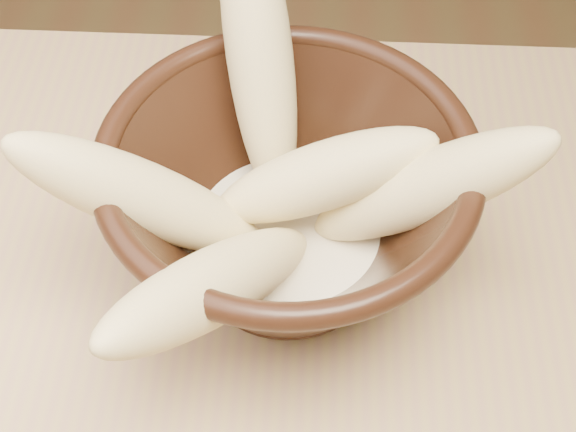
# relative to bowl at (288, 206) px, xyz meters

# --- Properties ---
(bowl) EXTENTS (0.23, 0.23, 0.13)m
(bowl) POSITION_rel_bowl_xyz_m (0.00, 0.00, 0.00)
(bowl) COLOR black
(bowl) RESTS_ON table
(milk_puddle) EXTENTS (0.13, 0.13, 0.02)m
(milk_puddle) POSITION_rel_bowl_xyz_m (-0.00, 0.00, -0.03)
(milk_puddle) COLOR beige
(milk_puddle) RESTS_ON bowl
(banana_upright) EXTENTS (0.08, 0.15, 0.19)m
(banana_upright) POSITION_rel_bowl_xyz_m (-0.02, 0.08, 0.06)
(banana_upright) COLOR #E9D389
(banana_upright) RESTS_ON bowl
(banana_left) EXTENTS (0.17, 0.07, 0.15)m
(banana_left) POSITION_rel_bowl_xyz_m (-0.08, -0.02, 0.03)
(banana_left) COLOR #E9D389
(banana_left) RESTS_ON bowl
(banana_right) EXTENTS (0.16, 0.06, 0.14)m
(banana_right) POSITION_rel_bowl_xyz_m (0.08, -0.01, 0.03)
(banana_right) COLOR #E9D389
(banana_right) RESTS_ON bowl
(banana_across) EXTENTS (0.16, 0.06, 0.09)m
(banana_across) POSITION_rel_bowl_xyz_m (0.02, 0.01, 0.02)
(banana_across) COLOR #E9D389
(banana_across) RESTS_ON bowl
(banana_front) EXTENTS (0.14, 0.18, 0.14)m
(banana_front) POSITION_rel_bowl_xyz_m (-0.04, -0.08, 0.02)
(banana_front) COLOR #E9D389
(banana_front) RESTS_ON bowl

